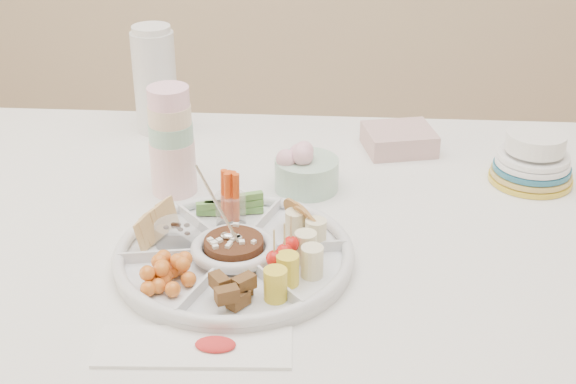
{
  "coord_description": "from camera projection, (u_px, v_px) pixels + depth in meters",
  "views": [
    {
      "loc": [
        0.07,
        -1.22,
        1.46
      ],
      "look_at": [
        -0.01,
        -0.03,
        0.84
      ],
      "focal_mm": 50.0,
      "sensor_mm": 36.0,
      "label": 1
    }
  ],
  "objects": [
    {
      "name": "granola_chunks",
      "position": [
        238.0,
        291.0,
        1.16
      ],
      "size": [
        0.1,
        0.1,
        0.04
      ],
      "primitive_type": null,
      "rotation": [
        0.0,
        0.0,
        0.18
      ],
      "color": "brown",
      "rests_on": "party_tray"
    },
    {
      "name": "cherries",
      "position": [
        162.0,
        272.0,
        1.21
      ],
      "size": [
        0.12,
        0.12,
        0.04
      ],
      "primitive_type": null,
      "rotation": [
        0.0,
        0.0,
        0.18
      ],
      "color": "orange",
      "rests_on": "party_tray"
    },
    {
      "name": "placemat",
      "position": [
        194.0,
        347.0,
        1.1
      ],
      "size": [
        0.27,
        0.1,
        0.01
      ],
      "primitive_type": "cube",
      "rotation": [
        0.0,
        0.0,
        0.05
      ],
      "color": "white",
      "rests_on": "dining_table"
    },
    {
      "name": "napkin_stack",
      "position": [
        399.0,
        139.0,
        1.68
      ],
      "size": [
        0.16,
        0.15,
        0.05
      ],
      "primitive_type": "cube",
      "rotation": [
        0.0,
        0.0,
        0.23
      ],
      "color": "#C49B9A",
      "rests_on": "dining_table"
    },
    {
      "name": "pita_raisins",
      "position": [
        163.0,
        224.0,
        1.32
      ],
      "size": [
        0.12,
        0.12,
        0.06
      ],
      "primitive_type": null,
      "rotation": [
        0.0,
        0.0,
        0.18
      ],
      "color": "#E6AF73",
      "rests_on": "party_tray"
    },
    {
      "name": "tortillas",
      "position": [
        299.0,
        217.0,
        1.34
      ],
      "size": [
        0.1,
        0.1,
        0.05
      ],
      "primitive_type": null,
      "rotation": [
        0.0,
        0.0,
        0.18
      ],
      "color": "#9D6A2A",
      "rests_on": "party_tray"
    },
    {
      "name": "flower_bowl",
      "position": [
        307.0,
        167.0,
        1.51
      ],
      "size": [
        0.15,
        0.15,
        0.09
      ],
      "primitive_type": "cylinder",
      "rotation": [
        0.0,
        0.0,
        0.31
      ],
      "color": "#8FB59A",
      "rests_on": "dining_table"
    },
    {
      "name": "banana_tomato",
      "position": [
        309.0,
        250.0,
        1.22
      ],
      "size": [
        0.13,
        0.13,
        0.09
      ],
      "primitive_type": null,
      "rotation": [
        0.0,
        0.0,
        0.18
      ],
      "color": "#E6DB8E",
      "rests_on": "party_tray"
    },
    {
      "name": "carrot_cucumber",
      "position": [
        229.0,
        192.0,
        1.38
      ],
      "size": [
        0.12,
        0.12,
        0.09
      ],
      "primitive_type": null,
      "rotation": [
        0.0,
        0.0,
        0.18
      ],
      "color": "#DC4913",
      "rests_on": "party_tray"
    },
    {
      "name": "party_tray",
      "position": [
        234.0,
        252.0,
        1.29
      ],
      "size": [
        0.44,
        0.44,
        0.04
      ],
      "primitive_type": "cylinder",
      "rotation": [
        0.0,
        0.0,
        0.18
      ],
      "color": "silver",
      "rests_on": "dining_table"
    },
    {
      "name": "cup_stack",
      "position": [
        171.0,
        134.0,
        1.47
      ],
      "size": [
        0.1,
        0.1,
        0.23
      ],
      "primitive_type": "cylinder",
      "rotation": [
        0.0,
        0.0,
        0.27
      ],
      "color": "silver",
      "rests_on": "dining_table"
    },
    {
      "name": "plate_stack",
      "position": [
        533.0,
        157.0,
        1.54
      ],
      "size": [
        0.19,
        0.19,
        0.1
      ],
      "primitive_type": "cylinder",
      "rotation": [
        0.0,
        0.0,
        -0.22
      ],
      "color": "gold",
      "rests_on": "dining_table"
    },
    {
      "name": "thermos",
      "position": [
        155.0,
        78.0,
        1.73
      ],
      "size": [
        0.12,
        0.12,
        0.24
      ],
      "primitive_type": "cylinder",
      "rotation": [
        0.0,
        0.0,
        -0.32
      ],
      "color": "silver",
      "rests_on": "dining_table"
    },
    {
      "name": "bean_dip",
      "position": [
        234.0,
        248.0,
        1.28
      ],
      "size": [
        0.11,
        0.11,
        0.04
      ],
      "primitive_type": "cylinder",
      "rotation": [
        0.0,
        0.0,
        0.18
      ],
      "color": "#392416",
      "rests_on": "party_tray"
    }
  ]
}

